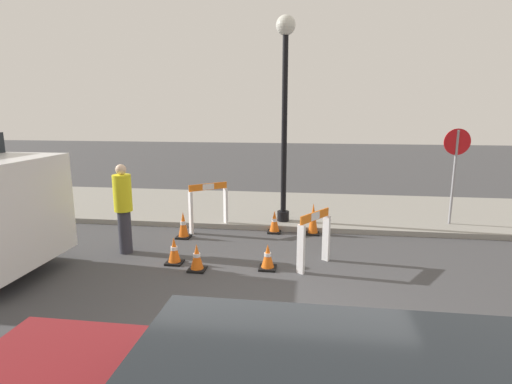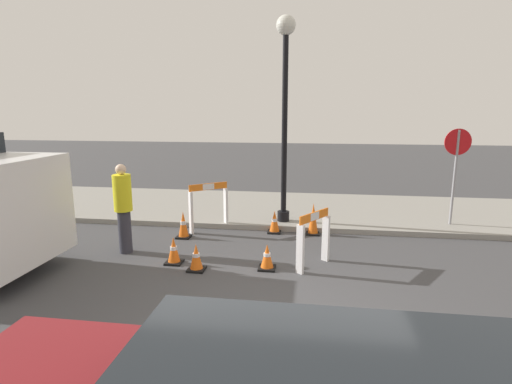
% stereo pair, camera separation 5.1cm
% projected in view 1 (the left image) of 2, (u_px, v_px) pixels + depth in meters
% --- Properties ---
extents(ground_plane, '(60.00, 60.00, 0.00)m').
position_uv_depth(ground_plane, '(282.00, 342.00, 4.82)').
color(ground_plane, '#424244').
extents(sidewalk_slab, '(18.00, 3.91, 0.12)m').
position_uv_depth(sidewalk_slab, '(299.00, 209.00, 11.08)').
color(sidewalk_slab, gray).
rests_on(sidewalk_slab, ground_plane).
extents(streetlamp_post, '(0.44, 0.44, 4.69)m').
position_uv_depth(streetlamp_post, '(285.00, 92.00, 9.08)').
color(streetlamp_post, black).
rests_on(streetlamp_post, sidewalk_slab).
extents(stop_sign, '(0.60, 0.07, 2.23)m').
position_uv_depth(stop_sign, '(455.00, 161.00, 9.14)').
color(stop_sign, gray).
rests_on(stop_sign, sidewalk_slab).
extents(barricade_0, '(0.59, 0.80, 1.01)m').
position_uv_depth(barricade_0, '(314.00, 237.00, 7.06)').
color(barricade_0, white).
rests_on(barricade_0, ground_plane).
extents(barricade_1, '(0.81, 0.68, 1.12)m').
position_uv_depth(barricade_1, '(209.00, 205.00, 9.19)').
color(barricade_1, white).
rests_on(barricade_1, ground_plane).
extents(traffic_cone_0, '(0.30, 0.30, 0.48)m').
position_uv_depth(traffic_cone_0, '(197.00, 258.00, 6.95)').
color(traffic_cone_0, black).
rests_on(traffic_cone_0, ground_plane).
extents(traffic_cone_1, '(0.30, 0.30, 0.59)m').
position_uv_depth(traffic_cone_1, '(183.00, 225.00, 8.73)').
color(traffic_cone_1, black).
rests_on(traffic_cone_1, ground_plane).
extents(traffic_cone_2, '(0.30, 0.30, 0.50)m').
position_uv_depth(traffic_cone_2, '(174.00, 251.00, 7.27)').
color(traffic_cone_2, black).
rests_on(traffic_cone_2, ground_plane).
extents(traffic_cone_3, '(0.30, 0.30, 0.52)m').
position_uv_depth(traffic_cone_3, '(274.00, 222.00, 9.11)').
color(traffic_cone_3, black).
rests_on(traffic_cone_3, ground_plane).
extents(traffic_cone_4, '(0.30, 0.30, 0.46)m').
position_uv_depth(traffic_cone_4, '(268.00, 257.00, 7.01)').
color(traffic_cone_4, black).
rests_on(traffic_cone_4, ground_plane).
extents(traffic_cone_5, '(0.30, 0.30, 0.72)m').
position_uv_depth(traffic_cone_5, '(313.00, 219.00, 8.97)').
color(traffic_cone_5, black).
rests_on(traffic_cone_5, ground_plane).
extents(person_worker, '(0.45, 0.45, 1.76)m').
position_uv_depth(person_worker, '(123.00, 206.00, 7.69)').
color(person_worker, '#33333D').
rests_on(person_worker, ground_plane).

